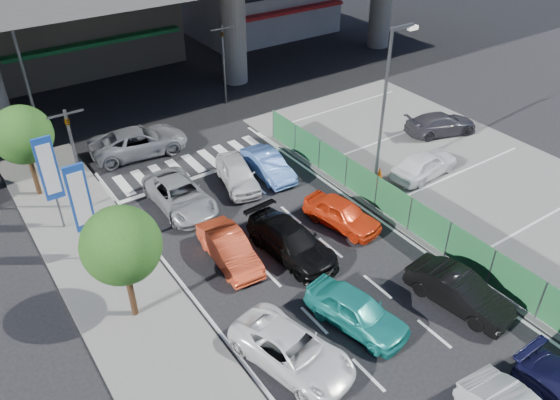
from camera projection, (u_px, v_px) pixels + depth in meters
ground at (347, 303)px, 21.12m from camera, size 120.00×120.00×0.00m
parking_lot at (488, 191)px, 27.62m from camera, size 12.00×28.00×0.06m
sidewalk_left at (136, 314)px, 20.53m from camera, size 4.00×30.00×0.12m
fence_run at (426, 225)px, 23.78m from camera, size 0.16×22.00×1.80m
traffic_light_left at (71, 136)px, 24.20m from camera, size 1.60×1.24×5.20m
traffic_light_right at (223, 45)px, 34.46m from camera, size 1.60×1.24×5.20m
street_lamp_right at (387, 95)px, 25.90m from camera, size 1.65×0.22×8.00m
street_lamp_left at (29, 77)px, 27.77m from camera, size 1.65×0.22×8.00m
signboard_near at (81, 201)px, 21.48m from camera, size 0.80×0.14×4.70m
signboard_far at (49, 172)px, 23.34m from camera, size 0.80×0.14×4.70m
tree_near at (121, 246)px, 18.67m from camera, size 2.80×2.80×4.80m
tree_far at (22, 135)px, 25.46m from camera, size 2.80×2.80×4.80m
sedan_white_mid_left at (292, 351)px, 18.38m from camera, size 3.12×4.94×1.27m
taxi_teal_mid at (357, 311)px, 19.82m from camera, size 2.47×4.31×1.38m
hatch_black_mid_right at (459, 291)px, 20.67m from camera, size 2.01×4.31×1.37m
taxi_orange_left at (229, 249)px, 22.83m from camera, size 1.67×4.06×1.31m
sedan_black_mid at (291, 241)px, 23.18m from camera, size 2.26×4.88×1.38m
taxi_orange_right at (342, 214)px, 24.94m from camera, size 2.32×4.06×1.30m
wagon_silver_front_left at (180, 195)px, 26.16m from camera, size 2.24×4.82×1.34m
sedan_white_front_mid at (237, 174)px, 27.80m from camera, size 2.50×4.20×1.34m
kei_truck_front_right at (268, 165)px, 28.61m from camera, size 1.50×3.89×1.26m
crossing_wagon_silver at (139, 141)px, 30.53m from camera, size 5.64×3.06×1.50m
parked_sedan_white at (425, 164)px, 28.45m from camera, size 4.23×2.01×1.39m
parked_sedan_dgrey at (441, 124)px, 32.50m from camera, size 4.69×3.01×1.26m
traffic_cone at (380, 172)px, 28.42m from camera, size 0.45×0.45×0.70m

